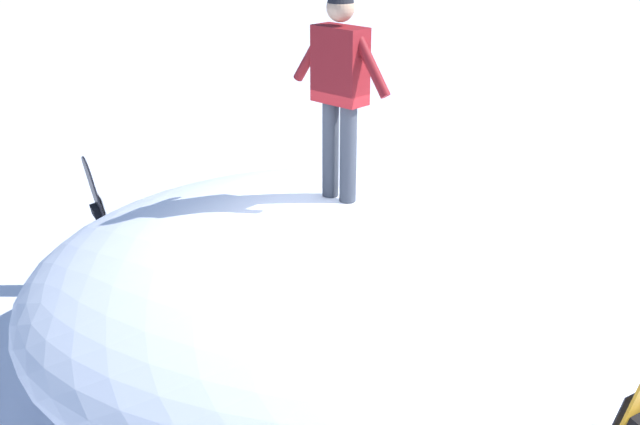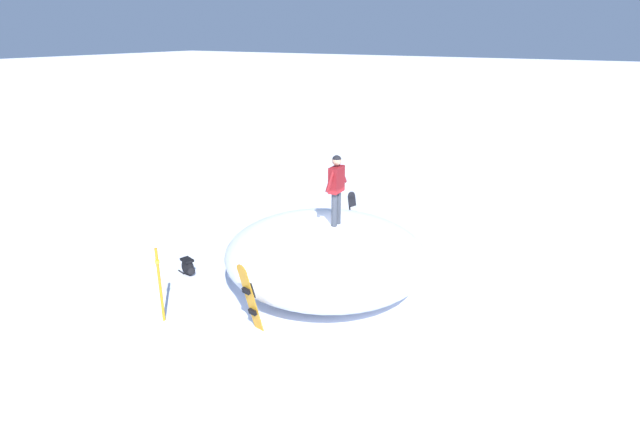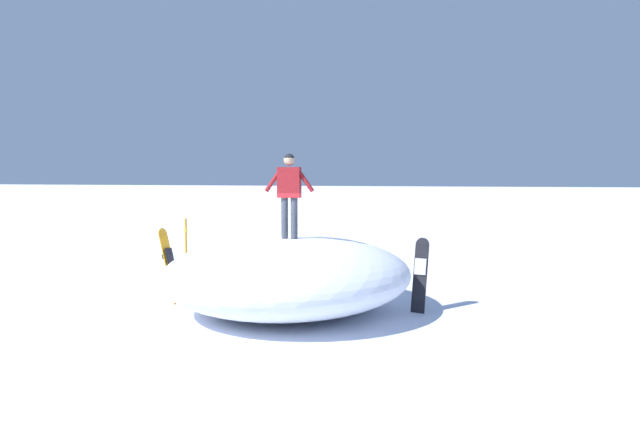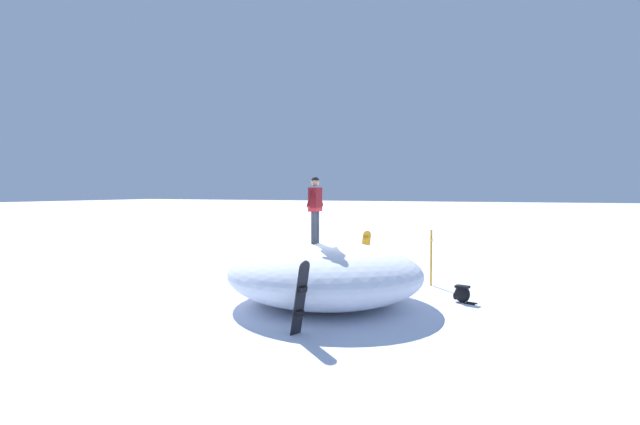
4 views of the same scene
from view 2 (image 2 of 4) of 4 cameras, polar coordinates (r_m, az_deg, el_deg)
ground at (r=12.58m, az=-0.43°, el=-8.79°), size 240.00×240.00×0.00m
snow_mound at (r=12.64m, az=0.66°, el=-4.66°), size 7.22×7.19×1.57m
snowboarder_standing at (r=11.98m, az=1.86°, el=3.25°), size 0.24×1.04×1.73m
snowboard_primary_upright at (r=10.62m, az=-7.94°, el=-9.43°), size 0.36×0.49×1.68m
snowboard_secondary_upright at (r=15.12m, az=3.80°, el=-0.46°), size 0.38×0.38×1.55m
backpack_near at (r=13.68m, az=-14.67°, el=-5.92°), size 0.64×0.38×0.46m
trail_marker_pole at (r=11.49m, az=-17.60°, el=-7.61°), size 0.10×0.10×1.73m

